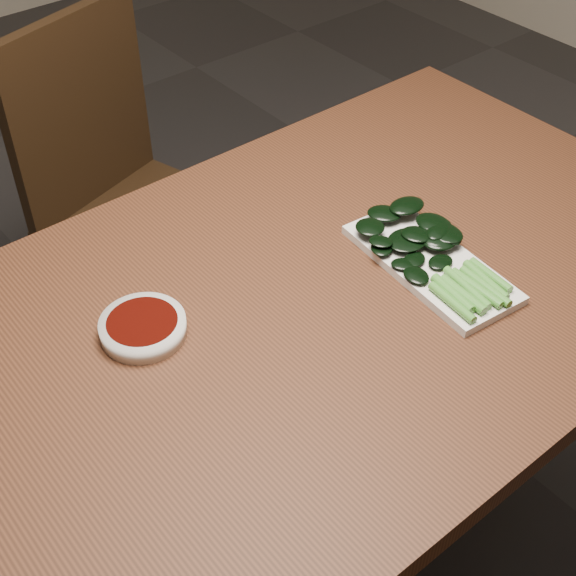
{
  "coord_description": "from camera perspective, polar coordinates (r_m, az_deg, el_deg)",
  "views": [
    {
      "loc": [
        -0.57,
        -0.66,
        1.56
      ],
      "look_at": [
        -0.01,
        0.02,
        0.76
      ],
      "focal_mm": 50.0,
      "sensor_mm": 36.0,
      "label": 1
    }
  ],
  "objects": [
    {
      "name": "gai_lan",
      "position": [
        1.26,
        10.22,
        2.91
      ],
      "size": [
        0.16,
        0.3,
        0.03
      ],
      "color": "#4C9433",
      "rests_on": "serving_plate"
    },
    {
      "name": "sauce_bowl",
      "position": [
        1.15,
        -10.28,
        -2.75
      ],
      "size": [
        0.12,
        0.12,
        0.03
      ],
      "color": "silver",
      "rests_on": "table"
    },
    {
      "name": "ground",
      "position": [
        1.78,
        0.68,
        -18.84
      ],
      "size": [
        6.0,
        6.0,
        0.0
      ],
      "primitive_type": "plane",
      "color": "#282626",
      "rests_on": "ground"
    },
    {
      "name": "serving_plate",
      "position": [
        1.26,
        10.1,
        1.73
      ],
      "size": [
        0.15,
        0.3,
        0.01
      ],
      "rotation": [
        0.0,
        0.0,
        -0.1
      ],
      "color": "silver",
      "rests_on": "table"
    },
    {
      "name": "chair_far",
      "position": [
        1.89,
        -11.46,
        6.42
      ],
      "size": [
        0.48,
        0.48,
        0.89
      ],
      "rotation": [
        0.0,
        0.0,
        0.29
      ],
      "color": "black",
      "rests_on": "ground"
    },
    {
      "name": "table",
      "position": [
        1.24,
        0.93,
        -3.29
      ],
      "size": [
        1.4,
        0.8,
        0.75
      ],
      "color": "#452413",
      "rests_on": "ground"
    }
  ]
}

